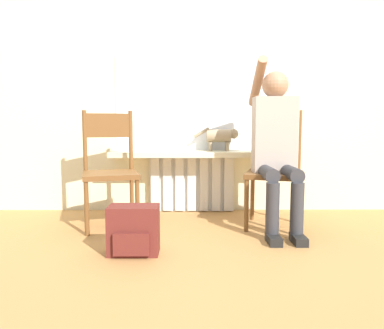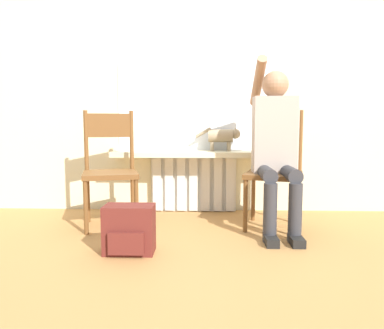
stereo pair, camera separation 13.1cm
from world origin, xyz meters
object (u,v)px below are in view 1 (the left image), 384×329
Objects in this scene: person at (276,141)px; cat at (221,136)px; chair_right at (274,168)px; backpack at (134,230)px; chair_left at (110,168)px.

person reaches higher than cat.
chair_right reaches higher than cat.
person is 4.23× the size of backpack.
chair_right is 1.33m from backpack.
chair_right reaches higher than backpack.
person is (1.36, -0.10, 0.23)m from chair_left.
person is at bearing 29.07° from backpack.
chair_left reaches higher than cat.
cat reaches higher than backpack.
person is (-0.01, -0.10, 0.23)m from chair_right.
chair_left is at bearing -163.57° from chair_right.
chair_right is at bearing -50.04° from cat.
cat is at bearing 11.36° from chair_left.
chair_left is 1.38m from chair_right.
chair_right is 0.68m from cat.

